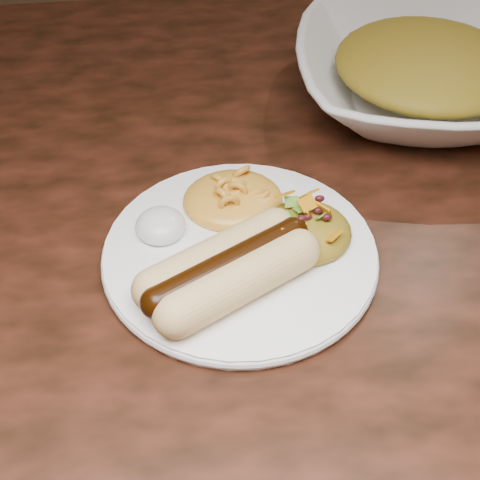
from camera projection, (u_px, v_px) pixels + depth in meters
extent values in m
cube|color=#4B1E13|center=(178.00, 216.00, 0.66)|extent=(1.60, 0.90, 0.04)
cylinder|color=white|center=(240.00, 253.00, 0.58)|extent=(0.26, 0.26, 0.01)
cylinder|color=#FFE27A|center=(231.00, 284.00, 0.52)|extent=(0.12, 0.09, 0.04)
cylinder|color=#FFE27A|center=(226.00, 255.00, 0.55)|extent=(0.12, 0.09, 0.04)
cylinder|color=#341502|center=(228.00, 266.00, 0.53)|extent=(0.13, 0.09, 0.03)
ellipsoid|color=orange|center=(233.00, 188.00, 0.61)|extent=(0.11, 0.11, 0.04)
ellipsoid|color=silver|center=(160.00, 221.00, 0.58)|extent=(0.06, 0.06, 0.03)
ellipsoid|color=#A73610|center=(305.00, 229.00, 0.58)|extent=(0.08, 0.08, 0.03)
imported|color=silver|center=(425.00, 77.00, 0.73)|extent=(0.33, 0.33, 0.07)
ellipsoid|color=#A73610|center=(427.00, 65.00, 0.72)|extent=(0.24, 0.24, 0.05)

